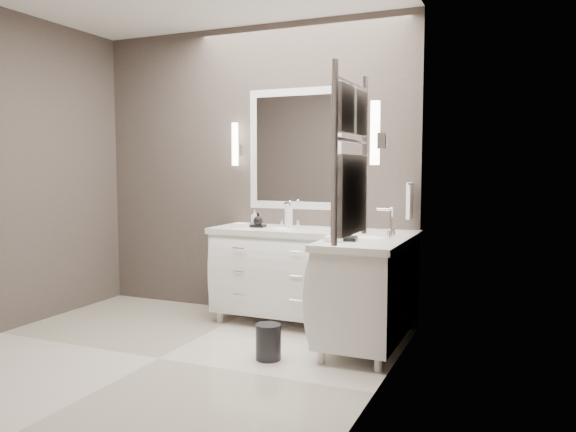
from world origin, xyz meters
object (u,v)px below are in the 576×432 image
at_px(vanity_back, 283,269).
at_px(towel_ladder, 350,166).
at_px(waste_bin, 268,342).
at_px(vanity_right, 370,284).

relative_size(vanity_back, towel_ladder, 1.38).
height_order(towel_ladder, waste_bin, towel_ladder).
distance_m(vanity_back, waste_bin, 1.04).
height_order(vanity_back, towel_ladder, towel_ladder).
relative_size(vanity_back, vanity_right, 1.00).
bearing_deg(waste_bin, towel_ladder, -40.68).
relative_size(vanity_right, towel_ladder, 1.38).
bearing_deg(vanity_right, waste_bin, -134.00).
distance_m(vanity_back, towel_ladder, 2.16).
xyz_separation_m(vanity_back, waste_bin, (0.29, -0.93, -0.36)).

